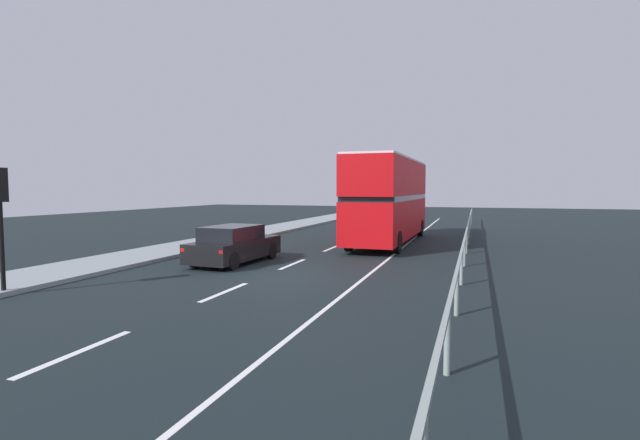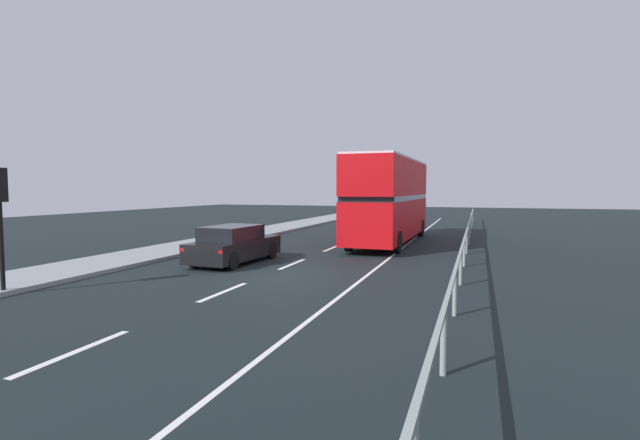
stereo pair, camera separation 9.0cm
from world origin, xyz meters
TOP-DOWN VIEW (x-y plane):
  - ground_plane at (0.00, 0.00)m, footprint 75.45×120.00m
  - near_sidewalk_kerb at (-6.60, 0.00)m, footprint 2.94×80.00m
  - lane_paint_markings at (1.93, 8.28)m, footprint 3.32×46.00m
  - bridge_side_railing at (6.13, 9.00)m, footprint 0.10×42.00m
  - double_decker_bus_red at (2.21, 10.24)m, footprint 2.61×10.87m
  - hatchback_car_near at (-2.25, 1.79)m, footprint 1.99×4.39m

SIDE VIEW (x-z plane):
  - ground_plane at x=0.00m, z-range -0.10..0.00m
  - lane_paint_markings at x=1.93m, z-range 0.00..0.01m
  - near_sidewalk_kerb at x=-6.60m, z-range 0.00..0.14m
  - hatchback_car_near at x=-2.25m, z-range -0.03..1.41m
  - bridge_side_railing at x=6.13m, z-range 0.33..1.37m
  - double_decker_bus_red at x=2.21m, z-range 0.15..4.54m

